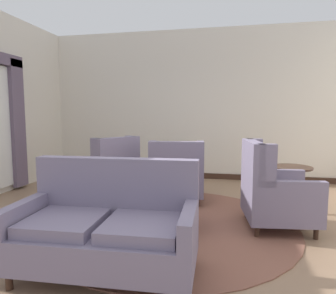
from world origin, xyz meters
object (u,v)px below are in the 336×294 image
Objects in this scene: porcelain_vase at (166,181)px; armchair_near_window at (176,176)px; coffee_table at (163,199)px; side_table at (291,184)px; armchair_back_corner at (108,175)px; armchair_far_left at (273,192)px; settee at (107,228)px.

armchair_near_window is at bearing 93.76° from porcelain_vase.
coffee_table is 1.98m from side_table.
coffee_table is 0.81× the size of armchair_near_window.
porcelain_vase is 0.27× the size of armchair_back_corner.
armchair_back_corner reaches higher than coffee_table.
armchair_far_left reaches higher than coffee_table.
armchair_back_corner is at bearing 3.26° from armchair_near_window.
armchair_near_window is (1.08, 0.24, -0.01)m from armchair_back_corner.
armchair_back_corner is at bearing -178.41° from side_table.
armchair_near_window is (-1.38, 0.88, -0.03)m from armchair_far_left.
armchair_far_left is at bearing 138.28° from armchair_near_window.
armchair_near_window is at bearing 50.27° from armchair_far_left.
armchair_near_window is (-0.04, 1.20, 0.04)m from coffee_table.
armchair_back_corner reaches higher than armchair_near_window.
armchair_back_corner is (-1.12, 0.96, 0.06)m from coffee_table.
armchair_back_corner is at bearing 139.24° from coffee_table.
porcelain_vase is 0.29× the size of armchair_far_left.
armchair_far_left reaches higher than armchair_near_window.
armchair_back_corner is (-0.86, 2.08, 0.03)m from settee.
armchair_back_corner is at bearing 109.87° from settee.
side_table is (1.69, 1.04, 0.03)m from coffee_table.
coffee_table is at bearing 96.26° from armchair_far_left.
armchair_back_corner is at bearing 68.16° from armchair_far_left.
settee is at bearing 54.27° from armchair_back_corner.
armchair_far_left is 2.54m from armchair_back_corner.
porcelain_vase is 1.17m from settee.
settee is 2.91m from side_table.
armchair_back_corner is (-1.16, 0.97, -0.17)m from porcelain_vase.
side_table is (0.35, 0.72, -0.05)m from armchair_far_left.
coffee_table is at bearing 176.44° from porcelain_vase.
settee is at bearing 124.95° from armchair_far_left.
armchair_far_left is at bearing 39.43° from settee.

